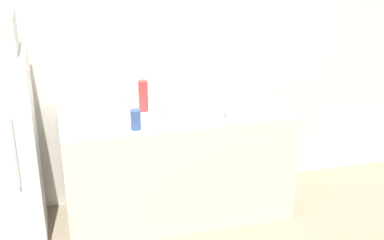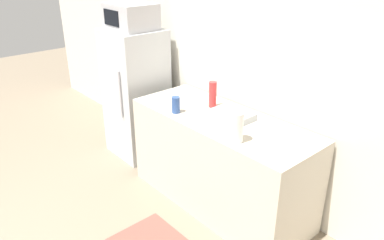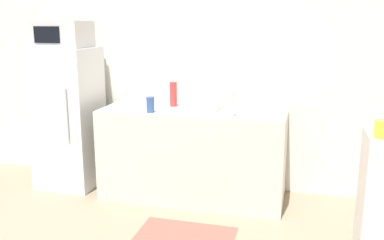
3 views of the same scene
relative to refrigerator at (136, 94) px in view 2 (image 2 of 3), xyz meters
name	(u,v)px [view 2 (image 2 of 3)]	position (x,y,z in m)	size (l,w,h in m)	color
wall_back	(245,63)	(1.26, 0.41, 0.56)	(8.00, 0.06, 2.60)	silver
refrigerator	(136,94)	(0.00, 0.00, 0.00)	(0.61, 0.60, 1.48)	silver
microwave	(131,16)	(0.00, 0.00, 0.87)	(0.51, 0.42, 0.27)	#BCBCC1
counter	(220,162)	(1.37, 0.00, -0.29)	(1.80, 0.69, 0.90)	beige
sink_basin	(231,115)	(1.44, 0.06, 0.19)	(0.37, 0.27, 0.06)	#9EA3A8
bottle_tall	(213,94)	(1.14, 0.12, 0.28)	(0.07, 0.07, 0.25)	red
bottle_short	(176,105)	(1.02, -0.23, 0.24)	(0.08, 0.08, 0.15)	#2D4C8C
paper_towel_roll	(236,127)	(1.76, -0.24, 0.28)	(0.11, 0.11, 0.24)	white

